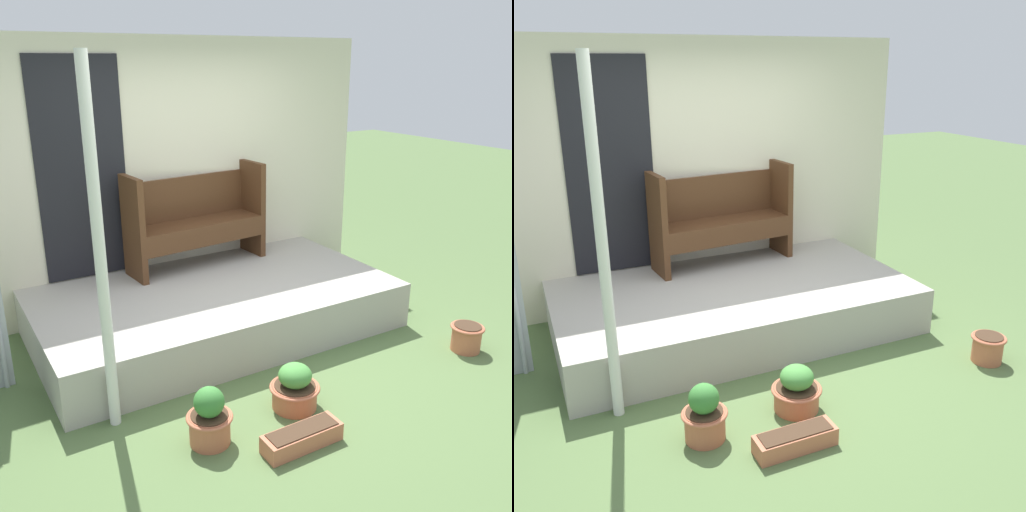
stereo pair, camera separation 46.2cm
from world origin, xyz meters
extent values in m
plane|color=#516B3D|center=(0.00, 0.00, 0.00)|extent=(24.00, 24.00, 0.00)
cube|color=#A8A399|center=(-0.03, 0.87, 0.21)|extent=(3.18, 1.73, 0.42)
cube|color=beige|center=(-0.03, 1.76, 1.30)|extent=(4.38, 0.06, 2.60)
cube|color=black|center=(-0.91, 1.72, 1.43)|extent=(0.80, 0.02, 2.00)
cylinder|color=silver|center=(-1.29, -0.06, 1.22)|extent=(0.08, 0.08, 2.45)
cube|color=#4C2D19|center=(-0.57, 1.43, 0.91)|extent=(0.10, 0.40, 0.97)
cube|color=#4C2D19|center=(0.77, 1.55, 0.91)|extent=(0.10, 0.40, 0.97)
cube|color=#4C2D19|center=(0.10, 1.49, 0.85)|extent=(1.31, 0.52, 0.04)
cube|color=#4C2D19|center=(0.12, 1.31, 0.75)|extent=(1.28, 0.15, 0.16)
cube|color=#4C2D19|center=(0.09, 1.67, 1.08)|extent=(1.28, 0.16, 0.42)
cylinder|color=#B26042|center=(-0.83, -0.59, 0.10)|extent=(0.27, 0.27, 0.20)
torus|color=#B26042|center=(-0.83, -0.59, 0.19)|extent=(0.31, 0.31, 0.02)
cylinder|color=#422D1E|center=(-0.83, -0.59, 0.21)|extent=(0.25, 0.25, 0.01)
ellipsoid|color=#387A33|center=(-0.83, -0.59, 0.31)|extent=(0.20, 0.20, 0.20)
cylinder|color=#B26042|center=(-0.12, -0.54, 0.09)|extent=(0.32, 0.32, 0.17)
torus|color=#B26042|center=(-0.12, -0.54, 0.16)|extent=(0.37, 0.37, 0.02)
cylinder|color=#422D1E|center=(-0.12, -0.54, 0.18)|extent=(0.30, 0.30, 0.01)
ellipsoid|color=#478C3D|center=(-0.12, -0.54, 0.26)|extent=(0.24, 0.24, 0.17)
cylinder|color=#B26042|center=(1.63, -0.61, 0.11)|extent=(0.25, 0.25, 0.23)
torus|color=#B26042|center=(1.63, -0.61, 0.22)|extent=(0.28, 0.28, 0.02)
cylinder|color=#422D1E|center=(1.63, -0.61, 0.23)|extent=(0.23, 0.23, 0.01)
cube|color=#B76647|center=(-0.33, -0.94, 0.06)|extent=(0.55, 0.17, 0.12)
cube|color=#422D1E|center=(-0.33, -0.94, 0.13)|extent=(0.48, 0.15, 0.01)
camera|label=1|loc=(-2.19, -3.44, 2.39)|focal=40.00mm
camera|label=2|loc=(-1.78, -3.66, 2.39)|focal=40.00mm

